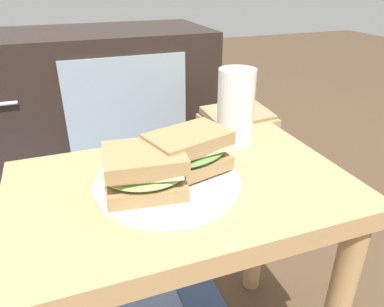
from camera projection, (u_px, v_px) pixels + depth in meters
side_table at (182, 226)px, 0.64m from camera, size 0.56×0.36×0.46m
tv_cabinet at (88, 107)px, 1.44m from camera, size 0.96×0.46×0.58m
plate at (168, 183)px, 0.58m from camera, size 0.24×0.24×0.01m
sandwich_front at (145, 171)px, 0.54m from camera, size 0.14×0.12×0.07m
sandwich_back at (188, 152)px, 0.59m from camera, size 0.16×0.12×0.07m
beer_glass at (236, 108)px, 0.71m from camera, size 0.07×0.07×0.15m
paper_bag at (235, 164)px, 1.23m from camera, size 0.23×0.19×0.39m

